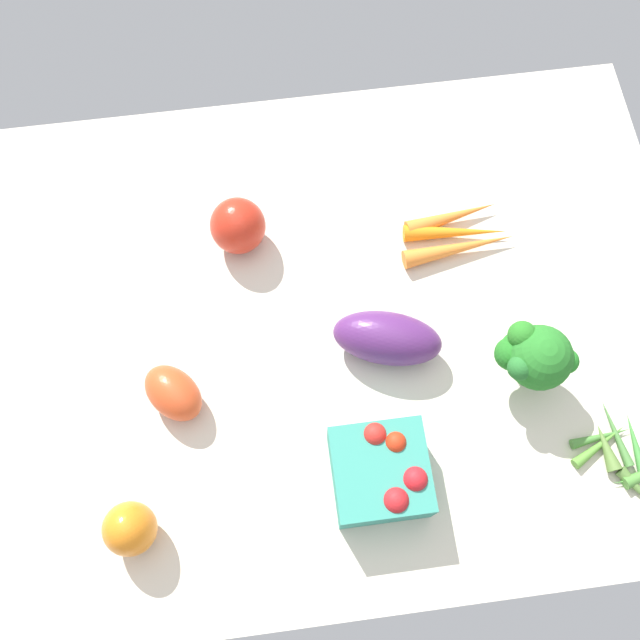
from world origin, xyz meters
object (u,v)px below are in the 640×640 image
Objects in this scene: berry_basket at (381,472)px; roma_tomato at (173,393)px; broccoli_head at (534,356)px; okra_pile at (626,456)px; bell_pepper_orange at (130,529)px; bell_pepper_red at (238,226)px; eggplant at (387,338)px; carrot_bunch at (456,233)px.

berry_basket reaches higher than roma_tomato.
okra_pile is at bearing 130.18° from broccoli_head.
bell_pepper_orange is at bearing -59.98° from roma_tomato.
eggplant is at bearing 133.79° from bell_pepper_red.
roma_tomato is (25.00, -13.60, -0.82)cm from berry_basket.
roma_tomato is (45.93, -2.35, -4.37)cm from broccoli_head.
eggplant is (12.60, 15.11, 2.25)cm from carrot_bunch.
bell_pepper_orange reaches higher than roma_tomato.
bell_pepper_orange is (30.95, 2.74, 0.23)cm from berry_basket.
bell_pepper_red reaches higher than berry_basket.
okra_pile is (-10.84, 12.83, -6.55)cm from broccoli_head.
broccoli_head is 1.45× the size of bell_pepper_orange.
berry_basket is (-14.48, 36.04, -0.35)cm from bell_pepper_red.
roma_tomato reaches higher than carrot_bunch.
berry_basket is at bearing -2.84° from okra_pile.
bell_pepper_red is at bearing 150.34° from eggplant.
bell_pepper_red is 24.80cm from roma_tomato.
eggplant is 34.01cm from okra_pile.
berry_basket is at bearing -85.12° from eggplant.
bell_pepper_red is 0.54× the size of okra_pile.
bell_pepper_red reaches higher than okra_pile.
okra_pile is at bearing -178.94° from bell_pepper_orange.
berry_basket is 1.34× the size of roma_tomato.
bell_pepper_red is 43.34cm from broccoli_head.
berry_basket is (20.93, 11.25, -3.55)cm from broccoli_head.
roma_tomato is 0.57× the size of okra_pile.
roma_tomato reaches higher than okra_pile.
carrot_bunch is 1.91× the size of roma_tomato.
bell_pepper_orange is 62.81cm from okra_pile.
roma_tomato is (10.52, 22.43, -1.17)cm from bell_pepper_red.
broccoli_head is at bearing -49.82° from okra_pile.
berry_basket is at bearing 28.26° from broccoli_head.
berry_basket is 1.45× the size of bell_pepper_orange.
carrot_bunch is 2.06× the size of bell_pepper_orange.
okra_pile is (-46.24, 37.61, -3.35)cm from bell_pepper_red.
okra_pile is at bearing 35.06° from roma_tomato.
broccoli_head is 0.77× the size of okra_pile.
broccoli_head is 24.03cm from berry_basket.
broccoli_head reaches higher than bell_pepper_orange.
bell_pepper_red reaches higher than roma_tomato.
berry_basket reaches higher than carrot_bunch.
bell_pepper_red is 0.95× the size of roma_tomato.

